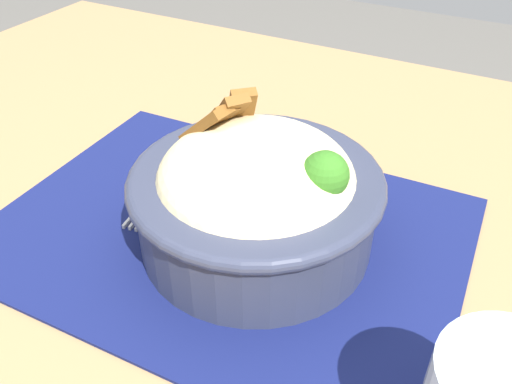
# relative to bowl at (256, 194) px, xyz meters

# --- Properties ---
(table) EXTENTS (1.15, 0.90, 0.72)m
(table) POSITION_rel_bowl_xyz_m (0.02, 0.01, -0.12)
(table) COLOR #99754C
(table) RESTS_ON ground_plane
(placemat) EXTENTS (0.40, 0.30, 0.00)m
(placemat) POSITION_rel_bowl_xyz_m (0.03, 0.00, -0.05)
(placemat) COLOR #11194C
(placemat) RESTS_ON table
(bowl) EXTENTS (0.21, 0.21, 0.12)m
(bowl) POSITION_rel_bowl_xyz_m (0.00, 0.00, 0.00)
(bowl) COLOR #2D3347
(bowl) RESTS_ON placemat
(fork) EXTENTS (0.03, 0.12, 0.00)m
(fork) POSITION_rel_bowl_xyz_m (0.11, -0.01, -0.05)
(fork) COLOR silver
(fork) RESTS_ON placemat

